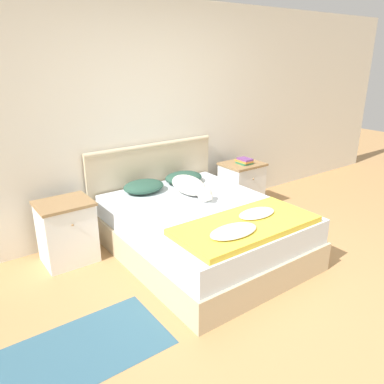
% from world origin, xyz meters
% --- Properties ---
extents(ground_plane, '(16.00, 16.00, 0.00)m').
position_xyz_m(ground_plane, '(0.00, 0.00, 0.00)').
color(ground_plane, tan).
extents(wall_back, '(9.00, 0.06, 2.55)m').
position_xyz_m(wall_back, '(0.00, 2.13, 1.27)').
color(wall_back, silver).
rests_on(wall_back, ground_plane).
extents(bed, '(1.57, 1.94, 0.53)m').
position_xyz_m(bed, '(-0.01, 1.07, 0.26)').
color(bed, '#C6B28E').
rests_on(bed, ground_plane).
extents(headboard, '(1.65, 0.06, 0.99)m').
position_xyz_m(headboard, '(-0.01, 2.06, 0.52)').
color(headboard, '#C6B28E').
rests_on(headboard, ground_plane).
extents(nightstand_left, '(0.52, 0.44, 0.63)m').
position_xyz_m(nightstand_left, '(-1.18, 1.75, 0.32)').
color(nightstand_left, white).
rests_on(nightstand_left, ground_plane).
extents(nightstand_right, '(0.52, 0.44, 0.63)m').
position_xyz_m(nightstand_right, '(1.16, 1.75, 0.32)').
color(nightstand_right, white).
rests_on(nightstand_right, ground_plane).
extents(pillow_left, '(0.46, 0.37, 0.13)m').
position_xyz_m(pillow_left, '(-0.28, 1.80, 0.59)').
color(pillow_left, '#284C3D').
rests_on(pillow_left, bed).
extents(pillow_right, '(0.46, 0.37, 0.13)m').
position_xyz_m(pillow_right, '(0.26, 1.80, 0.59)').
color(pillow_right, '#284C3D').
rests_on(pillow_right, bed).
extents(quilt, '(1.30, 0.62, 0.10)m').
position_xyz_m(quilt, '(-0.02, 0.46, 0.56)').
color(quilt, yellow).
rests_on(quilt, bed).
extents(dog, '(0.27, 0.74, 0.20)m').
position_xyz_m(dog, '(0.10, 1.43, 0.62)').
color(dog, silver).
rests_on(dog, bed).
extents(book_stack, '(0.16, 0.21, 0.07)m').
position_xyz_m(book_stack, '(1.17, 1.72, 0.67)').
color(book_stack, '#337547').
rests_on(book_stack, nightstand_right).
extents(rug, '(1.27, 0.68, 0.00)m').
position_xyz_m(rug, '(-1.57, 0.48, 0.00)').
color(rug, '#335B70').
rests_on(rug, ground_plane).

